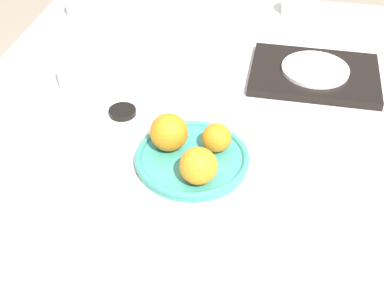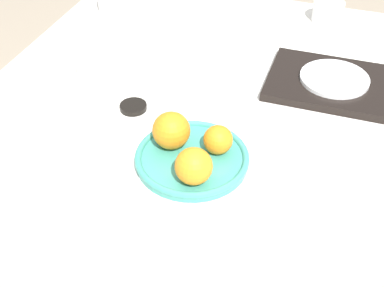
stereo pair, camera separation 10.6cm
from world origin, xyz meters
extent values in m
plane|color=gray|center=(0.00, 0.00, 0.00)|extent=(12.00, 12.00, 0.00)
cube|color=silver|center=(0.00, 0.00, 0.39)|extent=(1.46, 1.01, 0.78)
cylinder|color=teal|center=(-0.15, -0.32, 0.78)|extent=(0.23, 0.23, 0.02)
torus|color=teal|center=(-0.15, -0.32, 0.79)|extent=(0.23, 0.23, 0.01)
sphere|color=orange|center=(-0.10, -0.29, 0.82)|extent=(0.06, 0.06, 0.06)
sphere|color=orange|center=(-0.12, -0.39, 0.83)|extent=(0.07, 0.07, 0.07)
sphere|color=orange|center=(-0.20, -0.30, 0.83)|extent=(0.08, 0.08, 0.08)
cube|color=black|center=(0.09, 0.05, 0.79)|extent=(0.32, 0.23, 0.02)
cylinder|color=white|center=(0.09, 0.05, 0.80)|extent=(0.17, 0.17, 0.01)
cylinder|color=white|center=(-0.48, -0.10, 0.82)|extent=(0.09, 0.09, 0.08)
cylinder|color=white|center=(0.03, 0.40, 0.81)|extent=(0.09, 0.09, 0.06)
cylinder|color=black|center=(-0.34, -0.19, 0.78)|extent=(0.06, 0.06, 0.01)
camera|label=1|loc=(0.01, -1.13, 1.51)|focal=50.00mm
camera|label=2|loc=(0.11, -1.10, 1.51)|focal=50.00mm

